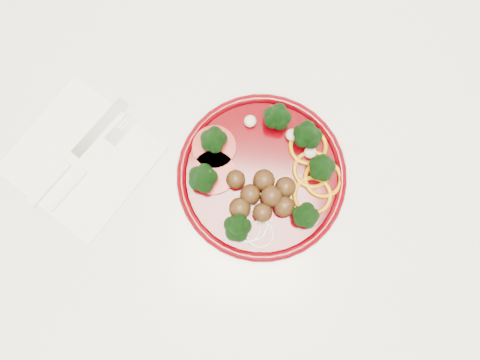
# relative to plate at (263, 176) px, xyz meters

# --- Properties ---
(counter) EXTENTS (2.40, 0.60, 0.90)m
(counter) POSITION_rel_plate_xyz_m (-0.16, 0.01, -0.47)
(counter) COLOR silver
(counter) RESTS_ON ground
(plate) EXTENTS (0.24, 0.24, 0.05)m
(plate) POSITION_rel_plate_xyz_m (0.00, 0.00, 0.00)
(plate) COLOR #4B0004
(plate) RESTS_ON counter
(napkin) EXTENTS (0.25, 0.25, 0.00)m
(napkin) POSITION_rel_plate_xyz_m (-0.26, 0.00, -0.01)
(napkin) COLOR white
(napkin) RESTS_ON counter
(knife) EXTENTS (0.12, 0.17, 0.01)m
(knife) POSITION_rel_plate_xyz_m (-0.28, -0.01, -0.01)
(knife) COLOR silver
(knife) RESTS_ON napkin
(fork) EXTENTS (0.11, 0.15, 0.01)m
(fork) POSITION_rel_plate_xyz_m (-0.26, -0.03, -0.01)
(fork) COLOR white
(fork) RESTS_ON napkin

